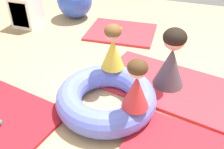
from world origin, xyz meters
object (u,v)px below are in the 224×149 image
(child_in_red, at_px, (136,85))
(play_ball_yellow, at_px, (121,29))
(adult_seated, at_px, (171,59))
(inflatable_cushion, at_px, (106,97))
(child_in_yellow, at_px, (113,47))
(storage_cube, at_px, (26,11))
(exercise_ball_large, at_px, (75,0))

(child_in_red, relative_size, play_ball_yellow, 8.67)
(adult_seated, bearing_deg, inflatable_cushion, -60.14)
(child_in_yellow, xyz_separation_m, adult_seated, (0.66, 0.21, -0.14))
(adult_seated, bearing_deg, storage_cube, -126.15)
(child_in_yellow, relative_size, adult_seated, 0.73)
(play_ball_yellow, distance_m, storage_cube, 1.77)
(adult_seated, distance_m, storage_cube, 2.95)
(inflatable_cushion, xyz_separation_m, child_in_red, (0.37, -0.18, 0.40))
(inflatable_cushion, distance_m, play_ball_yellow, 1.97)
(adult_seated, relative_size, exercise_ball_large, 1.09)
(storage_cube, bearing_deg, child_in_yellow, -30.10)
(storage_cube, bearing_deg, inflatable_cushion, -36.92)
(play_ball_yellow, relative_size, storage_cube, 0.11)
(storage_cube, bearing_deg, child_in_red, -35.46)
(inflatable_cushion, relative_size, child_in_red, 2.12)
(adult_seated, xyz_separation_m, exercise_ball_large, (-2.10, 1.69, -0.06))
(adult_seated, height_order, storage_cube, adult_seated)
(inflatable_cushion, xyz_separation_m, play_ball_yellow, (-0.44, 1.92, -0.07))
(play_ball_yellow, bearing_deg, exercise_ball_large, 160.01)
(child_in_yellow, relative_size, exercise_ball_large, 0.80)
(play_ball_yellow, bearing_deg, child_in_red, -68.98)
(inflatable_cushion, height_order, child_in_red, child_in_red)
(exercise_ball_large, bearing_deg, play_ball_yellow, -19.99)
(adult_seated, xyz_separation_m, play_ball_yellow, (-1.03, 1.30, -0.34))
(exercise_ball_large, height_order, storage_cube, exercise_ball_large)
(child_in_red, height_order, child_in_yellow, child_in_yellow)
(child_in_yellow, bearing_deg, adult_seated, 59.02)
(inflatable_cushion, bearing_deg, child_in_yellow, 98.67)
(child_in_red, height_order, play_ball_yellow, child_in_red)
(inflatable_cushion, xyz_separation_m, adult_seated, (0.60, 0.62, 0.26))
(adult_seated, bearing_deg, play_ball_yellow, -157.60)
(inflatable_cushion, xyz_separation_m, child_in_yellow, (-0.06, 0.41, 0.41))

